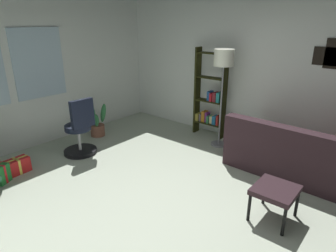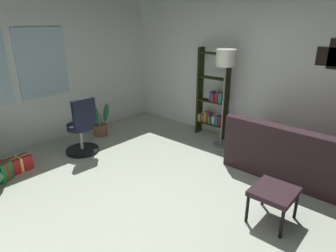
{
  "view_description": "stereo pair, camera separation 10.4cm",
  "coord_description": "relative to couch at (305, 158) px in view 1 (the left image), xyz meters",
  "views": [
    {
      "loc": [
        -2.36,
        -1.89,
        2.18
      ],
      "look_at": [
        0.57,
        0.55,
        0.79
      ],
      "focal_mm": 30.98,
      "sensor_mm": 36.0,
      "label": 1
    },
    {
      "loc": [
        -2.29,
        -1.97,
        2.18
      ],
      "look_at": [
        0.57,
        0.55,
        0.79
      ],
      "focal_mm": 30.98,
      "sensor_mm": 36.0,
      "label": 2
    }
  ],
  "objects": [
    {
      "name": "bookshelf",
      "position": [
        0.51,
        1.96,
        0.46
      ],
      "size": [
        0.18,
        0.64,
        1.71
      ],
      "color": "black",
      "rests_on": "ground_plane"
    },
    {
      "name": "footstool",
      "position": [
        -1.27,
        -0.03,
        0.06
      ],
      "size": [
        0.49,
        0.45,
        0.41
      ],
      "color": "#2C1C21",
      "rests_on": "ground_plane"
    },
    {
      "name": "wall_back_with_windows",
      "position": [
        -1.87,
        4.17,
        1.05
      ],
      "size": [
        5.15,
        0.12,
        2.68
      ],
      "color": "silver",
      "rests_on": "ground_plane"
    },
    {
      "name": "couch",
      "position": [
        0.0,
        0.0,
        0.0
      ],
      "size": [
        1.41,
        2.06,
        0.82
      ],
      "color": "#2C1C21",
      "rests_on": "ground_plane"
    },
    {
      "name": "potted_plant",
      "position": [
        -0.94,
        3.67,
        -0.07
      ],
      "size": [
        0.43,
        0.33,
        0.62
      ],
      "color": "brown",
      "rests_on": "ground_plane"
    },
    {
      "name": "office_chair",
      "position": [
        -1.66,
        3.16,
        0.1
      ],
      "size": [
        0.56,
        0.56,
        0.99
      ],
      "color": "black",
      "rests_on": "ground_plane"
    },
    {
      "name": "gift_box_red",
      "position": [
        -2.68,
        3.34,
        -0.18
      ],
      "size": [
        0.36,
        0.21,
        0.24
      ],
      "color": "red",
      "rests_on": "ground_plane"
    },
    {
      "name": "wall_right_with_frames",
      "position": [
        0.77,
        0.98,
        1.05
      ],
      "size": [
        0.12,
        6.27,
        2.68
      ],
      "color": "silver",
      "rests_on": "ground_plane"
    },
    {
      "name": "floor_lamp",
      "position": [
        0.19,
        1.54,
        1.17
      ],
      "size": [
        0.34,
        0.34,
        1.73
      ],
      "color": "slate",
      "rests_on": "ground_plane"
    },
    {
      "name": "ground_plane",
      "position": [
        -1.85,
        0.98,
        -0.34
      ],
      "size": [
        5.15,
        6.27,
        0.1
      ],
      "primitive_type": "cube",
      "color": "#AEB8A4"
    }
  ]
}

